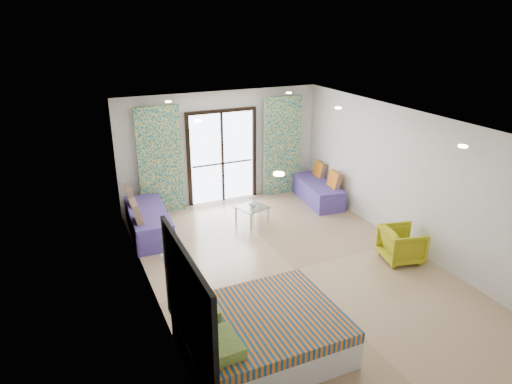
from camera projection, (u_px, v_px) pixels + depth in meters
name	position (u px, v px, depth m)	size (l,w,h in m)	color
floor	(295.00, 270.00, 8.30)	(5.00, 7.50, 0.01)	#927657
ceiling	(300.00, 124.00, 7.32)	(5.00, 7.50, 0.01)	silver
wall_back	(222.00, 147.00, 11.00)	(5.00, 0.01, 2.70)	silver
wall_front	(477.00, 329.00, 4.62)	(5.00, 0.01, 2.70)	silver
wall_left	(152.00, 227.00, 6.85)	(0.01, 7.50, 2.70)	silver
wall_right	(411.00, 181.00, 8.77)	(0.01, 7.50, 2.70)	silver
balcony_door	(222.00, 151.00, 11.01)	(1.76, 0.08, 2.28)	black
balcony_rail	(222.00, 163.00, 11.13)	(1.52, 0.03, 0.04)	#595451
curtain_left	(160.00, 161.00, 10.29)	(1.00, 0.10, 2.50)	silver
curtain_right	(282.00, 146.00, 11.47)	(1.00, 0.10, 2.50)	silver
downlight_a	(279.00, 174.00, 5.10)	(0.12, 0.12, 0.02)	#FFE0B2
downlight_b	(463.00, 146.00, 6.17)	(0.12, 0.12, 0.02)	#FFE0B2
downlight_c	(198.00, 121.00, 7.65)	(0.12, 0.12, 0.02)	#FFE0B2
downlight_d	(338.00, 108.00, 8.72)	(0.12, 0.12, 0.02)	#FFE0B2
downlight_e	(168.00, 102.00, 9.35)	(0.12, 0.12, 0.02)	#FFE0B2
downlight_f	(289.00, 93.00, 10.42)	(0.12, 0.12, 0.02)	#FFE0B2
headboard	(187.00, 304.00, 5.53)	(0.06, 2.10, 1.50)	black
switch_plate	(162.00, 258.00, 6.59)	(0.02, 0.10, 0.10)	silver
bed	(260.00, 333.00, 6.18)	(2.10, 1.71, 0.72)	silver
daybed_left	(148.00, 221.00, 9.56)	(0.85, 1.97, 0.96)	#493B8E
daybed_right	(318.00, 190.00, 11.30)	(0.89, 1.84, 0.87)	#493B8E
coffee_table	(252.00, 208.00, 10.07)	(0.73, 0.73, 0.67)	silver
vase	(253.00, 203.00, 10.01)	(0.19, 0.20, 0.19)	white
armchair	(402.00, 243.00, 8.51)	(0.70, 0.65, 0.72)	#A7A615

